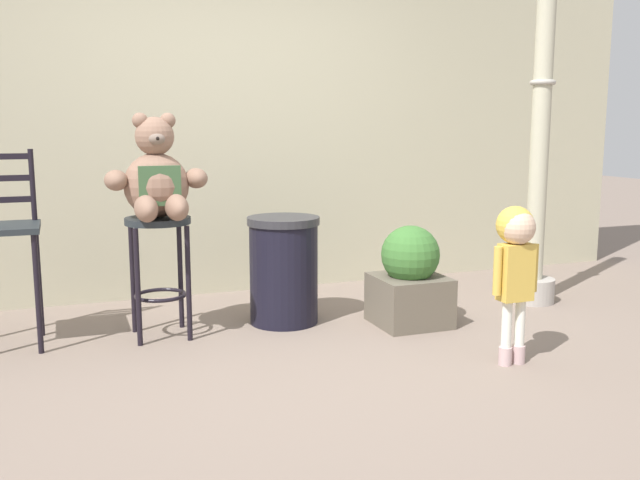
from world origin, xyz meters
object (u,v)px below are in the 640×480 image
(bar_stool_with_teddy, at_px, (159,252))
(trash_bin, at_px, (284,270))
(lamppost, at_px, (539,155))
(planter_with_shrub, at_px, (410,279))
(child_walking, at_px, (516,251))
(bar_chair_empty, at_px, (1,236))
(teddy_bear, at_px, (157,180))

(bar_stool_with_teddy, distance_m, trash_bin, 0.83)
(bar_stool_with_teddy, distance_m, lamppost, 2.77)
(bar_stool_with_teddy, distance_m, planter_with_shrub, 1.62)
(child_walking, relative_size, bar_chair_empty, 0.75)
(lamppost, bearing_deg, trash_bin, 176.16)
(trash_bin, bearing_deg, child_walking, -52.81)
(lamppost, bearing_deg, bar_stool_with_teddy, 177.87)
(child_walking, bearing_deg, trash_bin, 109.97)
(bar_chair_empty, bearing_deg, trash_bin, -3.09)
(planter_with_shrub, bearing_deg, bar_stool_with_teddy, 168.94)
(lamppost, xyz_separation_m, planter_with_shrub, (-1.14, -0.21, -0.79))
(bar_stool_with_teddy, height_order, planter_with_shrub, bar_stool_with_teddy)
(child_walking, xyz_separation_m, lamppost, (0.97, 1.10, 0.45))
(trash_bin, bearing_deg, bar_chair_empty, 176.91)
(bar_stool_with_teddy, height_order, teddy_bear, teddy_bear)
(teddy_bear, xyz_separation_m, child_walking, (1.74, -1.17, -0.34))
(teddy_bear, bearing_deg, lamppost, -1.45)
(trash_bin, bearing_deg, teddy_bear, -175.85)
(child_walking, distance_m, bar_chair_empty, 2.94)
(bar_stool_with_teddy, relative_size, child_walking, 0.85)
(teddy_bear, relative_size, trash_bin, 0.88)
(teddy_bear, height_order, trash_bin, teddy_bear)
(trash_bin, height_order, planter_with_shrub, trash_bin)
(teddy_bear, xyz_separation_m, planter_with_shrub, (1.57, -0.28, -0.67))
(bar_chair_empty, bearing_deg, child_walking, -26.61)
(teddy_bear, bearing_deg, trash_bin, 4.15)
(bar_stool_with_teddy, xyz_separation_m, planter_with_shrub, (1.57, -0.31, -0.23))
(bar_stool_with_teddy, xyz_separation_m, child_walking, (1.74, -1.20, 0.10))
(child_walking, distance_m, planter_with_shrub, 0.96)
(lamppost, bearing_deg, child_walking, -131.47)
(teddy_bear, bearing_deg, bar_stool_with_teddy, 90.00)
(lamppost, distance_m, planter_with_shrub, 1.40)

